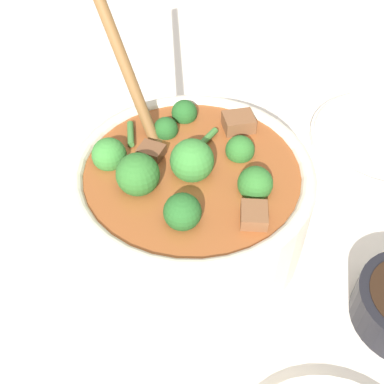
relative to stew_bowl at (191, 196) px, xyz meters
name	(u,v)px	position (x,y,z in m)	size (l,w,h in m)	color
ground_plane	(192,233)	(0.00, 0.00, -0.06)	(4.00, 4.00, 0.00)	silver
stew_bowl	(191,196)	(0.00, 0.00, 0.00)	(0.30, 0.25, 0.31)	beige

